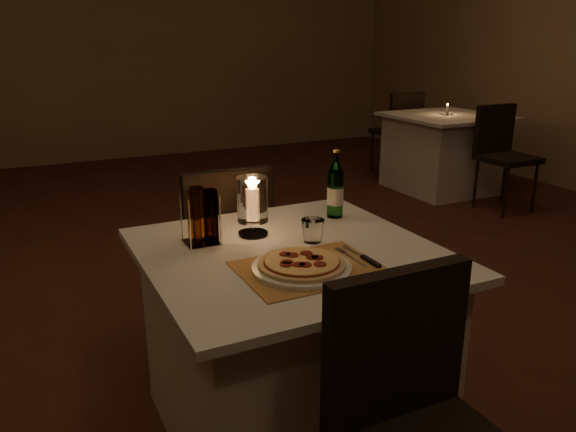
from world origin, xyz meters
name	(u,v)px	position (x,y,z in m)	size (l,w,h in m)	color
floor	(262,359)	(0.00, 0.00, -0.01)	(8.00, 10.00, 0.02)	#4B2118
wall_back	(86,33)	(0.00, 5.01, 1.50)	(8.00, 0.02, 3.00)	#947756
main_table	(290,342)	(-0.10, -0.51, 0.37)	(1.00, 1.00, 0.74)	silver
chair_near	(417,413)	(-0.10, -1.22, 0.55)	(0.42, 0.42, 0.90)	black
chair_far	(223,239)	(-0.10, 0.20, 0.55)	(0.42, 0.42, 0.90)	black
placemat	(310,269)	(-0.12, -0.69, 0.74)	(0.45, 0.34, 0.00)	#B57C3F
plate	(302,268)	(-0.15, -0.69, 0.75)	(0.32, 0.32, 0.01)	white
pizza	(302,263)	(-0.15, -0.69, 0.77)	(0.28, 0.28, 0.02)	#D8B77F
fork	(348,256)	(0.04, -0.66, 0.75)	(0.02, 0.18, 0.00)	silver
knife	(367,259)	(0.08, -0.72, 0.75)	(0.02, 0.22, 0.01)	black
tumbler	(313,231)	(0.01, -0.47, 0.78)	(0.08, 0.08, 0.08)	white
water_bottle	(335,190)	(0.23, -0.25, 0.85)	(0.07, 0.07, 0.28)	#58A459
hurricane_candle	(253,202)	(-0.16, -0.31, 0.87)	(0.12, 0.12, 0.22)	white
cruet_caddy	(201,219)	(-0.36, -0.32, 0.84)	(0.12, 0.12, 0.21)	white
neighbor_table_right	(444,152)	(2.86, 2.05, 0.37)	(1.00, 1.00, 0.74)	silver
neighbor_chair_ra	(501,147)	(2.86, 1.33, 0.55)	(0.42, 0.42, 0.90)	black
neighbor_chair_rb	(400,125)	(2.86, 2.76, 0.55)	(0.42, 0.42, 0.90)	black
neighbor_candle_right	(447,110)	(2.86, 2.05, 0.79)	(0.03, 0.03, 0.11)	white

